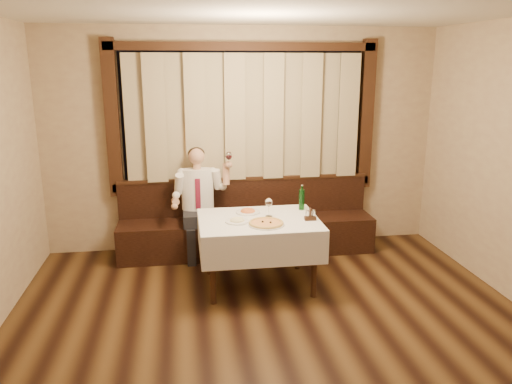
{
  "coord_description": "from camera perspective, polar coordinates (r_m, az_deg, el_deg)",
  "views": [
    {
      "loc": [
        -0.77,
        -3.28,
        2.38
      ],
      "look_at": [
        0.0,
        1.9,
        1.0
      ],
      "focal_mm": 35.0,
      "sensor_mm": 36.0,
      "label": 1
    }
  ],
  "objects": [
    {
      "name": "seated_man",
      "position": [
        6.13,
        -6.6,
        -0.29
      ],
      "size": [
        0.74,
        0.55,
        1.37
      ],
      "color": "black",
      "rests_on": "ground"
    },
    {
      "name": "green_bottle",
      "position": [
        5.62,
        5.25,
        -0.82
      ],
      "size": [
        0.06,
        0.06,
        0.29
      ],
      "rotation": [
        0.0,
        0.0,
        -0.18
      ],
      "color": "#125418",
      "rests_on": "dining_table"
    },
    {
      "name": "dining_table",
      "position": [
        5.33,
        0.32,
        -4.17
      ],
      "size": [
        1.27,
        0.97,
        0.76
      ],
      "color": "black",
      "rests_on": "ground"
    },
    {
      "name": "pizza",
      "position": [
        5.1,
        1.17,
        -3.6
      ],
      "size": [
        0.38,
        0.38,
        0.04
      ],
      "rotation": [
        0.0,
        0.0,
        0.23
      ],
      "color": "white",
      "rests_on": "dining_table"
    },
    {
      "name": "cruet_caddy",
      "position": [
        5.28,
        6.22,
        -2.73
      ],
      "size": [
        0.12,
        0.06,
        0.13
      ],
      "rotation": [
        0.0,
        0.0,
        -0.02
      ],
      "color": "black",
      "rests_on": "dining_table"
    },
    {
      "name": "pasta_red",
      "position": [
        5.5,
        -0.95,
        -2.03
      ],
      "size": [
        0.26,
        0.26,
        0.09
      ],
      "rotation": [
        0.0,
        0.0,
        0.15
      ],
      "color": "white",
      "rests_on": "dining_table"
    },
    {
      "name": "banquette",
      "position": [
        6.4,
        -1.09,
        -4.12
      ],
      "size": [
        3.2,
        0.61,
        0.94
      ],
      "color": "black",
      "rests_on": "ground"
    },
    {
      "name": "room",
      "position": [
        4.41,
        1.77,
        3.24
      ],
      "size": [
        5.01,
        6.01,
        2.81
      ],
      "color": "black",
      "rests_on": "ground"
    },
    {
      "name": "pasta_cream",
      "position": [
        5.19,
        -2.17,
        -3.08
      ],
      "size": [
        0.25,
        0.25,
        0.09
      ],
      "rotation": [
        0.0,
        0.0,
        -0.34
      ],
      "color": "white",
      "rests_on": "dining_table"
    },
    {
      "name": "table_wine_glass",
      "position": [
        5.32,
        1.47,
        -1.27
      ],
      "size": [
        0.08,
        0.08,
        0.21
      ],
      "rotation": [
        0.0,
        0.0,
        -0.13
      ],
      "color": "white",
      "rests_on": "dining_table"
    }
  ]
}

